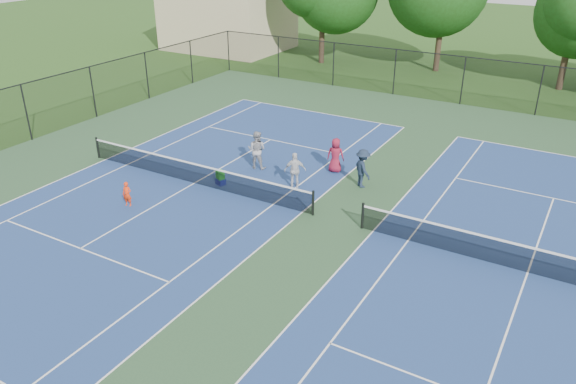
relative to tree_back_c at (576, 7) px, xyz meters
The scene contains 14 objects.
ground 26.08m from the tree_back_c, 101.31° to the right, with size 140.00×140.00×0.00m, color #234716.
court_pad 26.08m from the tree_back_c, 101.31° to the right, with size 36.00×36.00×0.01m, color #29492F.
tennis_court_left 28.25m from the tree_back_c, 115.64° to the right, with size 12.00×23.83×1.07m.
tennis_court_right 25.65m from the tree_back_c, 85.43° to the right, with size 12.00×23.83×1.07m.
perimeter_fence 25.79m from the tree_back_c, 101.31° to the right, with size 36.08×36.08×3.02m.
tree_back_c is the anchor object (origin of this frame).
clapboard_house 28.10m from the tree_back_c, behind, with size 10.80×8.10×7.65m.
child_player 31.31m from the tree_back_c, 114.77° to the right, with size 0.38×0.25×1.05m, color #F63610.
instructor 24.94m from the tree_back_c, 115.47° to the right, with size 0.88×0.69×1.82m, color #99999C.
bystander_a 24.85m from the tree_back_c, 109.02° to the right, with size 0.94×0.39×1.60m, color silver.
bystander_b 22.72m from the tree_back_c, 104.19° to the right, with size 1.12×0.64×1.73m, color #1A2639.
bystander_c 22.38m from the tree_back_c, 109.16° to the right, with size 0.80×0.52×1.63m, color maroon.
ball_crate 27.35m from the tree_back_c, 114.03° to the right, with size 0.40×0.31×0.28m, color navy.
ball_hopper 27.29m from the tree_back_c, 114.03° to the right, with size 0.34×0.28×0.37m, color green.
Camera 1 is at (7.97, -17.43, 10.47)m, focal length 35.00 mm.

